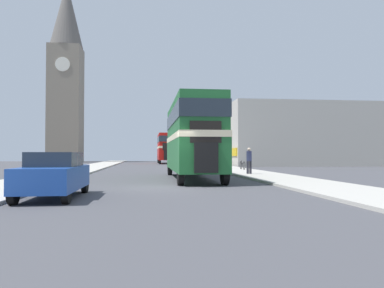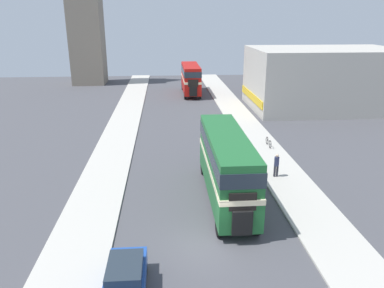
{
  "view_description": "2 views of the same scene",
  "coord_description": "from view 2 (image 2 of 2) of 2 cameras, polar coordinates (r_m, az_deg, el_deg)",
  "views": [
    {
      "loc": [
        -0.81,
        -16.32,
        1.49
      ],
      "look_at": [
        1.77,
        5.47,
        2.06
      ],
      "focal_mm": 35.0,
      "sensor_mm": 36.0,
      "label": 1
    },
    {
      "loc": [
        -2.07,
        -16.59,
        11.44
      ],
      "look_at": [
        0.0,
        11.45,
        1.81
      ],
      "focal_mm": 35.0,
      "sensor_mm": 36.0,
      "label": 2
    }
  ],
  "objects": [
    {
      "name": "sidewalk_right",
      "position": [
        21.96,
        20.79,
        -13.68
      ],
      "size": [
        3.5,
        120.0,
        0.12
      ],
      "color": "#B7B2A8",
      "rests_on": "ground_plane"
    },
    {
      "name": "ground_plane",
      "position": [
        20.26,
        2.47,
        -15.5
      ],
      "size": [
        120.0,
        120.0,
        0.0
      ],
      "primitive_type": "plane",
      "color": "#47474C"
    },
    {
      "name": "bicycle_on_pavement",
      "position": [
        35.01,
        11.58,
        0.27
      ],
      "size": [
        0.05,
        1.76,
        0.78
      ],
      "color": "black",
      "rests_on": "sidewalk_right"
    },
    {
      "name": "car_parked_near",
      "position": [
        17.16,
        -10.14,
        -19.81
      ],
      "size": [
        1.69,
        4.16,
        1.54
      ],
      "color": "#1E479E",
      "rests_on": "ground_plane"
    },
    {
      "name": "double_decker_bus",
      "position": [
        24.04,
        5.27,
        -2.67
      ],
      "size": [
        2.41,
        10.76,
        4.41
      ],
      "color": "#1E602D",
      "rests_on": "ground_plane"
    },
    {
      "name": "bus_distant",
      "position": [
        58.09,
        -0.19,
        10.2
      ],
      "size": [
        2.47,
        9.82,
        4.45
      ],
      "color": "#B2140F",
      "rests_on": "ground_plane"
    },
    {
      "name": "shop_building_block",
      "position": [
        51.57,
        19.4,
        9.36
      ],
      "size": [
        18.54,
        11.96,
        7.65
      ],
      "color": "#B2ADA3",
      "rests_on": "ground_plane"
    },
    {
      "name": "pedestrian_walking",
      "position": [
        28.29,
        12.75,
        -2.97
      ],
      "size": [
        0.36,
        0.36,
        1.77
      ],
      "color": "#282833",
      "rests_on": "sidewalk_right"
    },
    {
      "name": "sidewalk_left",
      "position": [
        20.65,
        -17.21,
        -15.49
      ],
      "size": [
        3.5,
        120.0,
        0.12
      ],
      "color": "#B7B2A8",
      "rests_on": "ground_plane"
    }
  ]
}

